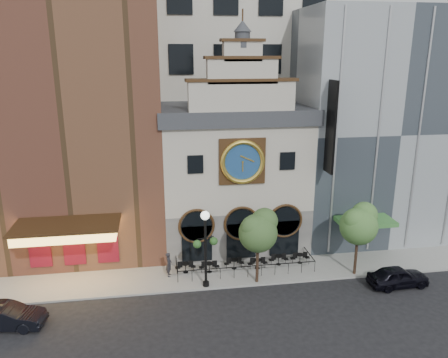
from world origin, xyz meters
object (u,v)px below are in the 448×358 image
Objects in this scene: bistro_0 at (186,267)px; bistro_3 at (258,263)px; bistro_4 at (279,259)px; lamppost at (205,241)px; bistro_2 at (234,263)px; tree_right at (359,223)px; bistro_5 at (300,258)px; bistro_1 at (209,267)px; car_left at (6,316)px; car_right at (398,277)px; pedestrian at (169,264)px; tree_left at (259,230)px.

bistro_3 is (5.66, -0.22, 0.00)m from bistro_0.
lamppost reaches higher than bistro_4.
tree_right reaches higher than bistro_2.
bistro_5 is 0.28× the size of tree_right.
bistro_5 is at bearing 3.10° from bistro_1.
car_left reaches higher than bistro_2.
car_left is (-19.01, -5.29, 0.16)m from bistro_4.
bistro_4 is 6.97m from tree_right.
car_left is at bearing 89.28° from car_right.
bistro_0 is at bearing -67.66° from pedestrian.
car_right is 2.32× the size of pedestrian.
pedestrian is (-8.76, -0.50, 0.50)m from bistro_4.
car_right is (13.49, -3.94, 0.15)m from bistro_1.
tree_right reaches higher than car_right.
tree_left is (-2.27, -2.35, 3.67)m from bistro_4.
bistro_5 is 5.96m from tree_left.
bistro_0 and bistro_2 have the same top height.
lamppost reaches higher than bistro_3.
car_right reaches higher than bistro_4.
tree_right is at bearing -9.68° from bistro_1.
bistro_4 is at bearing 5.89° from lamppost.
car_left is at bearing -159.87° from bistro_1.
bistro_3 is at bearing -66.34° from car_left.
bistro_4 is at bearing 45.93° from tree_left.
bistro_4 is 0.28× the size of tree_left.
bistro_0 is at bearing 105.02° from lamppost.
car_left reaches higher than bistro_1.
bistro_1 is 11.86m from tree_right.
bistro_2 is 0.35× the size of car_right.
lamppost reaches higher than pedestrian.
car_right is at bearing -95.78° from pedestrian.
lamppost reaches higher than bistro_5.
bistro_3 is 0.34× the size of car_left.
car_right is 10.88m from tree_left.
pedestrian is at bearing 172.82° from tree_right.
bistro_2 is at bearing 27.36° from lamppost.
tree_right reaches higher than bistro_1.
pedestrian reaches higher than bistro_2.
bistro_5 is at bearing 1.42° from lamppost.
bistro_0 is 9.27m from bistro_5.
tree_right is (-2.38, 2.04, 3.55)m from car_right.
bistro_3 is 8.37m from tree_right.
bistro_5 is (9.27, 0.16, 0.00)m from bistro_0.
bistro_4 is at bearing -79.49° from pedestrian.
bistro_0 is at bearing -179.11° from bistro_2.
bistro_5 is at bearing 30.12° from tree_left.
car_left reaches higher than bistro_4.
car_right reaches higher than bistro_3.
car_right is 4.73m from tree_right.
tree_left reaches higher than car_right.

